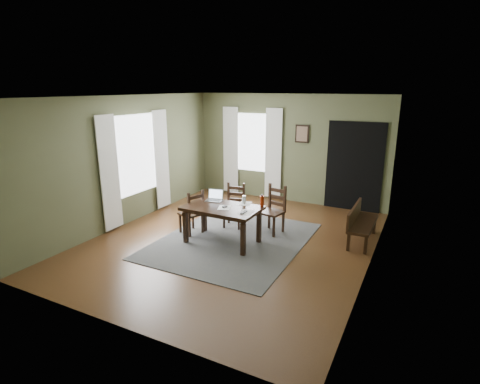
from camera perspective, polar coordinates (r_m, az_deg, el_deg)
The scene contains 24 objects.
ground at distance 7.27m, azimuth -1.08°, elevation -7.45°, with size 5.00×6.00×0.01m.
room_shell at distance 6.77m, azimuth -1.16°, elevation 6.76°, with size 5.02×6.02×2.71m.
rug at distance 7.27m, azimuth -1.08°, elevation -7.37°, with size 2.60×3.20×0.01m.
dining_table at distance 6.97m, azimuth -2.75°, elevation -2.94°, with size 1.42×0.86×0.70m.
chair_end at distance 7.51m, azimuth -7.27°, elevation -3.16°, with size 0.50×0.50×0.90m.
chair_back_left at distance 7.86m, azimuth -0.86°, elevation -2.13°, with size 0.46×0.46×0.90m.
chair_back_right at distance 7.54m, azimuth 5.08°, elevation -2.76°, with size 0.50×0.50×0.96m.
bench at distance 7.45m, azimuth 17.80°, elevation -4.19°, with size 0.40×1.24×0.70m.
laptop at distance 7.33m, azimuth -3.87°, elevation -0.85°, with size 0.35×0.30×0.21m.
computer_mouse at distance 6.89m, azimuth -2.34°, elevation -2.25°, with size 0.06×0.10×0.03m, color #3F3F42.
tv_remote at distance 6.61m, azimuth 0.57°, elevation -3.09°, with size 0.05×0.19×0.02m, color black.
drinking_glass at distance 7.09m, azimuth 0.62°, elevation -1.18°, with size 0.07×0.07×0.16m, color silver.
water_bottle at distance 6.92m, azimuth 3.38°, elevation -1.40°, with size 0.09×0.09×0.24m.
paper_b at distance 6.64m, azimuth 0.94°, elevation -3.10°, with size 0.21×0.28×0.00m, color white.
paper_c at distance 7.12m, azimuth 0.80°, elevation -1.76°, with size 0.21×0.28×0.00m, color white.
paper_e at distance 6.90m, azimuth -2.40°, elevation -2.38°, with size 0.22×0.29×0.00m, color white.
window_left at distance 8.41m, azimuth -15.59°, elevation 5.52°, with size 0.01×1.30×1.70m.
window_back at distance 9.89m, azimuth 1.84°, elevation 7.55°, with size 1.00×0.01×1.50m.
curtain_left_near at distance 7.86m, azimuth -19.28°, elevation 2.66°, with size 0.03×0.48×2.30m.
curtain_left_far at distance 9.04m, azimuth -11.85°, elevation 4.84°, with size 0.03×0.48×2.30m.
curtain_back_left at distance 10.18m, azimuth -1.43°, elevation 6.37°, with size 0.44×0.03×2.30m.
curtain_back_right at distance 9.66m, azimuth 5.10°, elevation 5.80°, with size 0.44×0.03×2.30m.
framed_picture at distance 9.36m, azimuth 9.44°, elevation 8.74°, with size 0.34×0.03×0.44m.
doorway_back at distance 9.18m, azimuth 17.01°, elevation 3.68°, with size 1.30×0.03×2.10m.
Camera 1 is at (3.14, -5.90, 2.87)m, focal length 28.00 mm.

